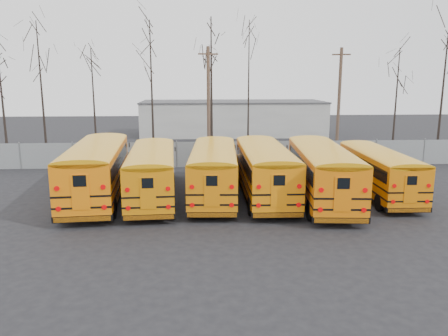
{
  "coord_description": "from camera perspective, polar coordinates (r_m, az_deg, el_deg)",
  "views": [
    {
      "loc": [
        -2.33,
        -21.9,
        6.9
      ],
      "look_at": [
        -0.79,
        3.69,
        1.6
      ],
      "focal_mm": 35.0,
      "sensor_mm": 36.0,
      "label": 1
    }
  ],
  "objects": [
    {
      "name": "bus_e",
      "position": [
        25.36,
        12.59,
        -0.0
      ],
      "size": [
        3.61,
        11.68,
        3.22
      ],
      "rotation": [
        0.0,
        0.0,
        -0.09
      ],
      "color": "black",
      "rests_on": "ground"
    },
    {
      "name": "tree_5",
      "position": [
        39.69,
        3.22,
        10.26
      ],
      "size": [
        0.26,
        0.26,
        11.85
      ],
      "primitive_type": "cone",
      "color": "black",
      "rests_on": "ground"
    },
    {
      "name": "tree_6",
      "position": [
        39.95,
        21.5,
        7.68
      ],
      "size": [
        0.26,
        0.26,
        9.34
      ],
      "primitive_type": "cone",
      "color": "black",
      "rests_on": "ground"
    },
    {
      "name": "bus_f",
      "position": [
        27.49,
        19.44,
        -0.01
      ],
      "size": [
        2.61,
        10.1,
        2.81
      ],
      "rotation": [
        0.0,
        0.0,
        -0.03
      ],
      "color": "black",
      "rests_on": "ground"
    },
    {
      "name": "bus_c",
      "position": [
        25.46,
        -1.34,
        0.14
      ],
      "size": [
        3.15,
        11.15,
        3.09
      ],
      "rotation": [
        0.0,
        0.0,
        -0.06
      ],
      "color": "black",
      "rests_on": "ground"
    },
    {
      "name": "tree_3",
      "position": [
        37.44,
        -9.41,
        9.78
      ],
      "size": [
        0.26,
        0.26,
        11.51
      ],
      "primitive_type": "cone",
      "color": "black",
      "rests_on": "ground"
    },
    {
      "name": "bus_b",
      "position": [
        25.36,
        -9.35,
        -0.11
      ],
      "size": [
        3.11,
        11.01,
        3.05
      ],
      "rotation": [
        0.0,
        0.0,
        0.06
      ],
      "color": "black",
      "rests_on": "ground"
    },
    {
      "name": "tree_2",
      "position": [
        38.0,
        -16.61,
        7.78
      ],
      "size": [
        0.26,
        0.26,
        9.26
      ],
      "primitive_type": "cone",
      "color": "black",
      "rests_on": "ground"
    },
    {
      "name": "bus_a",
      "position": [
        26.07,
        -16.24,
        0.27
      ],
      "size": [
        3.62,
        12.06,
        3.33
      ],
      "rotation": [
        0.0,
        0.0,
        0.08
      ],
      "color": "black",
      "rests_on": "ground"
    },
    {
      "name": "tree_4",
      "position": [
        38.81,
        -1.66,
        10.36
      ],
      "size": [
        0.26,
        0.26,
        12.01
      ],
      "primitive_type": "cone",
      "color": "black",
      "rests_on": "ground"
    },
    {
      "name": "tree_0",
      "position": [
        38.92,
        -26.91,
        7.2
      ],
      "size": [
        0.26,
        0.26,
        9.41
      ],
      "primitive_type": "cone",
      "color": "black",
      "rests_on": "ground"
    },
    {
      "name": "distant_building",
      "position": [
        54.29,
        1.15,
        6.51
      ],
      "size": [
        22.0,
        8.0,
        4.0
      ],
      "primitive_type": "cube",
      "color": "beige",
      "rests_on": "ground"
    },
    {
      "name": "bus_d",
      "position": [
        25.58,
        5.28,
        0.22
      ],
      "size": [
        2.69,
        11.25,
        3.14
      ],
      "rotation": [
        0.0,
        0.0,
        -0.01
      ],
      "color": "black",
      "rests_on": "ground"
    },
    {
      "name": "tree_1",
      "position": [
        39.52,
        -22.7,
        9.06
      ],
      "size": [
        0.26,
        0.26,
        11.41
      ],
      "primitive_type": "cone",
      "color": "black",
      "rests_on": "ground"
    },
    {
      "name": "utility_pole_left",
      "position": [
        37.65,
        -2.04,
        8.59
      ],
      "size": [
        1.69,
        0.37,
        9.49
      ],
      "rotation": [
        0.0,
        0.0,
        0.14
      ],
      "color": "brown",
      "rests_on": "ground"
    },
    {
      "name": "ground",
      "position": [
        23.08,
        2.53,
        -5.73
      ],
      "size": [
        120.0,
        120.0,
        0.0
      ],
      "primitive_type": "plane",
      "color": "black",
      "rests_on": "ground"
    },
    {
      "name": "tree_7",
      "position": [
        42.17,
        26.69,
        9.34
      ],
      "size": [
        0.26,
        0.26,
        12.14
      ],
      "primitive_type": "cone",
      "color": "black",
      "rests_on": "ground"
    },
    {
      "name": "utility_pole_right",
      "position": [
        43.66,
        14.8,
        8.79
      ],
      "size": [
        1.7,
        0.56,
        9.7
      ],
      "rotation": [
        0.0,
        0.0,
        -0.25
      ],
      "color": "brown",
      "rests_on": "ground"
    },
    {
      "name": "fence",
      "position": [
        34.48,
        0.48,
        1.83
      ],
      "size": [
        40.0,
        0.04,
        2.0
      ],
      "primitive_type": "cube",
      "color": "gray",
      "rests_on": "ground"
    }
  ]
}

